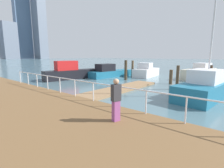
{
  "coord_description": "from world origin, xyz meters",
  "views": [
    {
      "loc": [
        -9.48,
        3.41,
        2.96
      ],
      "look_at": [
        -1.68,
        9.93,
        1.2
      ],
      "focal_mm": 26.41,
      "sensor_mm": 36.0,
      "label": 1
    }
  ],
  "objects_px": {
    "moored_boat_1": "(110,72)",
    "moored_boat_4": "(72,72)",
    "pedestrian_0": "(116,99)",
    "moored_boat_3": "(200,73)",
    "moored_boat_0": "(207,87)",
    "moored_boat_2": "(146,71)"
  },
  "relations": [
    {
      "from": "moored_boat_3",
      "to": "moored_boat_4",
      "type": "xyz_separation_m",
      "value": [
        -10.99,
        12.4,
        0.06
      ]
    },
    {
      "from": "moored_boat_1",
      "to": "moored_boat_4",
      "type": "distance_m",
      "value": 5.33
    },
    {
      "from": "moored_boat_2",
      "to": "moored_boat_0",
      "type": "bearing_deg",
      "value": -131.12
    },
    {
      "from": "moored_boat_0",
      "to": "moored_boat_3",
      "type": "height_order",
      "value": "moored_boat_0"
    },
    {
      "from": "pedestrian_0",
      "to": "moored_boat_3",
      "type": "bearing_deg",
      "value": 3.26
    },
    {
      "from": "moored_boat_0",
      "to": "moored_boat_2",
      "type": "distance_m",
      "value": 12.08
    },
    {
      "from": "moored_boat_3",
      "to": "moored_boat_4",
      "type": "height_order",
      "value": "moored_boat_4"
    },
    {
      "from": "moored_boat_3",
      "to": "moored_boat_4",
      "type": "bearing_deg",
      "value": 131.55
    },
    {
      "from": "moored_boat_4",
      "to": "moored_boat_2",
      "type": "bearing_deg",
      "value": -35.45
    },
    {
      "from": "pedestrian_0",
      "to": "moored_boat_0",
      "type": "bearing_deg",
      "value": -11.15
    },
    {
      "from": "moored_boat_1",
      "to": "pedestrian_0",
      "type": "xyz_separation_m",
      "value": [
        -12.64,
        -11.16,
        0.62
      ]
    },
    {
      "from": "moored_boat_0",
      "to": "moored_boat_1",
      "type": "distance_m",
      "value": 13.5
    },
    {
      "from": "moored_boat_0",
      "to": "moored_boat_3",
      "type": "bearing_deg",
      "value": 14.55
    },
    {
      "from": "pedestrian_0",
      "to": "moored_boat_1",
      "type": "bearing_deg",
      "value": 41.42
    },
    {
      "from": "moored_boat_4",
      "to": "moored_boat_3",
      "type": "bearing_deg",
      "value": -48.45
    },
    {
      "from": "moored_boat_1",
      "to": "moored_boat_4",
      "type": "xyz_separation_m",
      "value": [
        -4.8,
        2.32,
        0.18
      ]
    },
    {
      "from": "moored_boat_2",
      "to": "moored_boat_4",
      "type": "distance_m",
      "value": 10.38
    },
    {
      "from": "moored_boat_3",
      "to": "pedestrian_0",
      "type": "height_order",
      "value": "pedestrian_0"
    },
    {
      "from": "moored_boat_1",
      "to": "moored_boat_3",
      "type": "distance_m",
      "value": 11.83
    },
    {
      "from": "moored_boat_1",
      "to": "pedestrian_0",
      "type": "relative_size",
      "value": 4.15
    },
    {
      "from": "moored_boat_2",
      "to": "pedestrian_0",
      "type": "bearing_deg",
      "value": -155.44
    },
    {
      "from": "moored_boat_4",
      "to": "pedestrian_0",
      "type": "bearing_deg",
      "value": -120.22
    }
  ]
}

